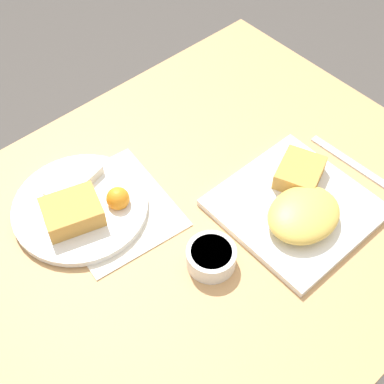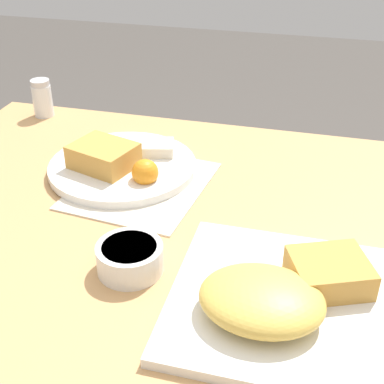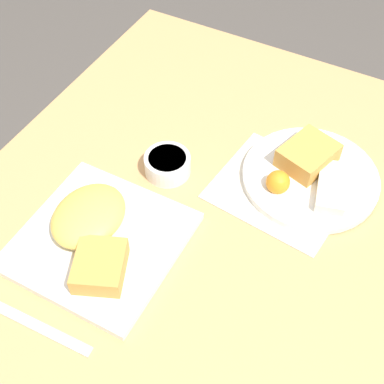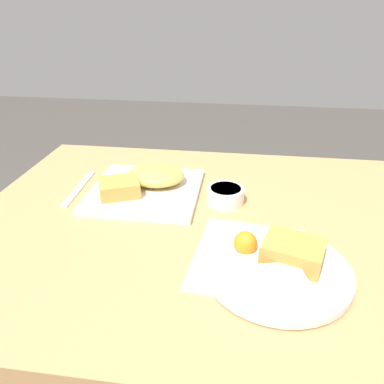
{
  "view_description": "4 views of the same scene",
  "coord_description": "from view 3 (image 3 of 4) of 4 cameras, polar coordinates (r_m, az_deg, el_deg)",
  "views": [
    {
      "loc": [
        -0.39,
        -0.43,
        1.57
      ],
      "look_at": [
        0.0,
        0.02,
        0.81
      ],
      "focal_mm": 50.0,
      "sensor_mm": 36.0,
      "label": 1
    },
    {
      "loc": [
        0.17,
        -0.59,
        1.21
      ],
      "look_at": [
        0.01,
        0.03,
        0.81
      ],
      "focal_mm": 50.0,
      "sensor_mm": 36.0,
      "label": 2
    },
    {
      "loc": [
        0.53,
        0.28,
        1.52
      ],
      "look_at": [
        -0.0,
        -0.01,
        0.78
      ],
      "focal_mm": 50.0,
      "sensor_mm": 36.0,
      "label": 3
    },
    {
      "loc": [
        -0.08,
        0.7,
        1.18
      ],
      "look_at": [
        0.03,
        -0.04,
        0.8
      ],
      "focal_mm": 35.0,
      "sensor_mm": 36.0,
      "label": 4
    }
  ],
  "objects": [
    {
      "name": "plate_square_near",
      "position": [
        0.92,
        -10.23,
        -4.46
      ],
      "size": [
        0.26,
        0.26,
        0.06
      ],
      "color": "white",
      "rests_on": "dining_table"
    },
    {
      "name": "dining_table",
      "position": [
        1.05,
        0.3,
        -4.42
      ],
      "size": [
        1.03,
        0.81,
        0.75
      ],
      "color": "tan",
      "rests_on": "ground_plane"
    },
    {
      "name": "butter_knife",
      "position": [
        0.88,
        -16.24,
        -13.54
      ],
      "size": [
        0.02,
        0.2,
        0.0
      ],
      "rotation": [
        0.0,
        0.0,
        1.61
      ],
      "color": "silver",
      "rests_on": "dining_table"
    },
    {
      "name": "menu_card",
      "position": [
        1.01,
        9.45,
        0.24
      ],
      "size": [
        0.23,
        0.26,
        0.0
      ],
      "rotation": [
        0.0,
        0.0,
        -0.11
      ],
      "color": "beige",
      "rests_on": "dining_table"
    },
    {
      "name": "plate_oval_far",
      "position": [
        1.02,
        12.44,
        1.98
      ],
      "size": [
        0.25,
        0.25,
        0.05
      ],
      "color": "white",
      "rests_on": "menu_card"
    },
    {
      "name": "ground_plane",
      "position": [
        1.63,
        0.2,
        -17.91
      ],
      "size": [
        8.0,
        8.0,
        0.0
      ],
      "primitive_type": "plane",
      "color": "#4C4742"
    },
    {
      "name": "sauce_ramekin",
      "position": [
        1.01,
        -2.63,
        2.98
      ],
      "size": [
        0.09,
        0.09,
        0.04
      ],
      "color": "white",
      "rests_on": "dining_table"
    }
  ]
}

